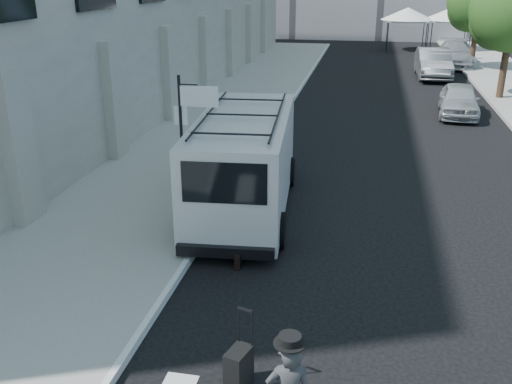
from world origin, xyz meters
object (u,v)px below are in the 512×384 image
at_px(suitcase, 239,368).
at_px(parked_car_c, 455,54).
at_px(briefcase, 238,259).
at_px(parked_car_a, 459,100).
at_px(cargo_van, 245,161).
at_px(parked_car_b, 433,63).

relative_size(suitcase, parked_car_c, 0.22).
relative_size(briefcase, parked_car_a, 0.11).
bearing_deg(briefcase, suitcase, -85.82).
distance_m(suitcase, cargo_van, 6.92).
distance_m(cargo_van, parked_car_a, 13.50).
relative_size(cargo_van, parked_car_b, 1.35).
relative_size(suitcase, cargo_van, 0.18).
bearing_deg(cargo_van, parked_car_c, 67.46).
xyz_separation_m(parked_car_a, parked_car_b, (-0.25, 9.36, 0.15)).
bearing_deg(parked_car_c, parked_car_b, -106.99).
height_order(suitcase, parked_car_b, parked_car_b).
distance_m(parked_car_a, parked_car_c, 14.16).
distance_m(briefcase, suitcase, 3.71).
height_order(suitcase, parked_car_a, parked_car_a).
bearing_deg(parked_car_c, cargo_van, -103.86).
xyz_separation_m(parked_car_b, parked_car_c, (1.80, 4.71, -0.03)).
bearing_deg(cargo_van, parked_car_a, 55.35).
distance_m(briefcase, parked_car_c, 29.91).
bearing_deg(cargo_van, parked_car_b, 68.18).
xyz_separation_m(suitcase, cargo_van, (-1.36, 6.72, 0.94)).
distance_m(briefcase, parked_car_b, 24.90).
distance_m(suitcase, parked_car_b, 28.25).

